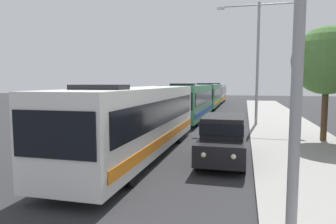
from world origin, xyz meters
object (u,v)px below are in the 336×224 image
(bus_second_in_line, at_px, (190,101))
(bus_middle, at_px, (208,95))
(bus_lead, at_px, (138,119))
(roadside_tree, at_px, (327,61))
(bus_fourth_in_line, at_px, (216,92))
(streetlamp_mid, at_px, (258,51))
(box_truck_oncoming, at_px, (202,91))
(white_suv, at_px, (223,137))

(bus_second_in_line, distance_m, bus_middle, 12.81)
(bus_lead, xyz_separation_m, roadside_tree, (8.72, 5.28, 2.75))
(bus_fourth_in_line, bearing_deg, bus_lead, -90.00)
(bus_lead, relative_size, bus_second_in_line, 1.09)
(bus_fourth_in_line, relative_size, roadside_tree, 1.88)
(bus_second_in_line, bearing_deg, bus_lead, -90.00)
(streetlamp_mid, xyz_separation_m, roadside_tree, (3.32, -5.80, -1.17))
(bus_second_in_line, distance_m, box_truck_oncoming, 31.38)
(bus_lead, distance_m, bus_middle, 25.84)
(bus_second_in_line, distance_m, white_suv, 13.46)
(bus_lead, xyz_separation_m, streetlamp_mid, (5.40, 11.07, 3.91))
(bus_second_in_line, relative_size, box_truck_oncoming, 1.50)
(bus_second_in_line, xyz_separation_m, streetlamp_mid, (5.40, -1.96, 3.91))
(white_suv, xyz_separation_m, box_truck_oncoming, (-7.00, 44.13, 0.67))
(bus_middle, bearing_deg, bus_fourth_in_line, 90.00)
(bus_second_in_line, height_order, box_truck_oncoming, bus_second_in_line)
(bus_fourth_in_line, bearing_deg, white_suv, -84.37)
(bus_lead, xyz_separation_m, bus_fourth_in_line, (-0.00, 37.65, -0.00))
(bus_second_in_line, height_order, white_suv, bus_second_in_line)
(bus_middle, height_order, streetlamp_mid, streetlamp_mid)
(bus_second_in_line, bearing_deg, streetlamp_mid, -19.91)
(bus_lead, bearing_deg, bus_second_in_line, 90.00)
(bus_middle, bearing_deg, bus_lead, -90.00)
(bus_lead, xyz_separation_m, bus_middle, (-0.00, 25.84, -0.00))
(bus_second_in_line, relative_size, roadside_tree, 1.84)
(bus_second_in_line, xyz_separation_m, roadside_tree, (8.72, -7.75, 2.75))
(roadside_tree, bearing_deg, bus_middle, 112.97)
(bus_second_in_line, relative_size, bus_middle, 1.05)
(box_truck_oncoming, height_order, roadside_tree, roadside_tree)
(bus_middle, xyz_separation_m, box_truck_oncoming, (-3.30, 18.39, 0.02))
(bus_middle, distance_m, streetlamp_mid, 16.20)
(bus_lead, distance_m, roadside_tree, 10.55)
(white_suv, xyz_separation_m, roadside_tree, (5.02, 5.18, 3.40))
(bus_middle, height_order, bus_fourth_in_line, same)
(white_suv, distance_m, box_truck_oncoming, 44.69)
(box_truck_oncoming, bearing_deg, bus_middle, -79.82)
(bus_lead, relative_size, bus_middle, 1.14)
(bus_second_in_line, distance_m, streetlamp_mid, 6.95)
(bus_fourth_in_line, relative_size, white_suv, 2.39)
(bus_lead, relative_size, box_truck_oncoming, 1.64)
(bus_lead, xyz_separation_m, white_suv, (3.70, 0.10, -0.66))
(bus_second_in_line, bearing_deg, bus_middle, 90.00)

